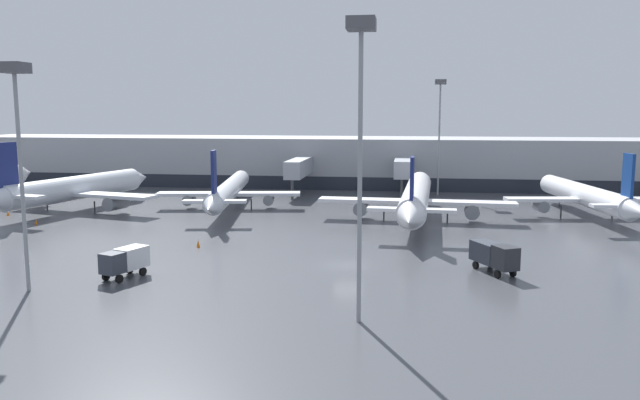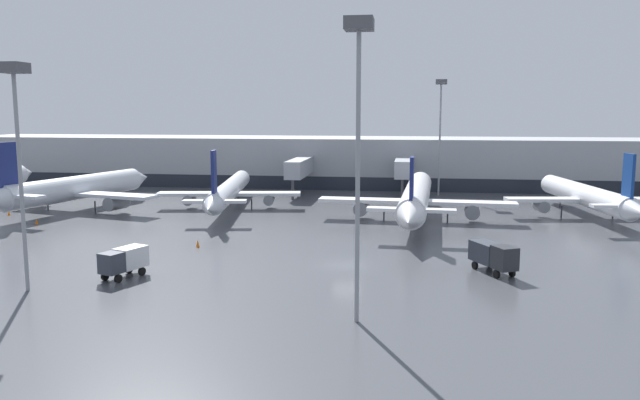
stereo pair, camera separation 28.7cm
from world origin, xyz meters
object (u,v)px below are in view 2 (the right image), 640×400
(parked_jet_5, at_px, (586,196))
(traffic_cone_3, at_px, (198,243))
(traffic_cone_2, at_px, (9,213))
(apron_light_mast_1, at_px, (359,87))
(parked_jet_2, at_px, (416,197))
(service_truck_1, at_px, (124,260))
(service_truck_0, at_px, (493,255))
(apron_light_mast_4, at_px, (441,105))
(traffic_cone_1, at_px, (37,221))
(parked_jet_0, at_px, (73,189))
(apron_light_mast_2, at_px, (16,111))
(traffic_cone_0, at_px, (475,204))
(parked_jet_3, at_px, (229,190))

(parked_jet_5, distance_m, traffic_cone_3, 50.62)
(traffic_cone_2, relative_size, apron_light_mast_1, 0.03)
(parked_jet_2, height_order, service_truck_1, parked_jet_2)
(service_truck_0, xyz_separation_m, apron_light_mast_4, (-2.62, 50.86, 13.35))
(traffic_cone_1, bearing_deg, parked_jet_0, 94.48)
(parked_jet_5, distance_m, traffic_cone_1, 70.06)
(parked_jet_0, height_order, traffic_cone_2, parked_jet_0)
(parked_jet_0, height_order, service_truck_0, parked_jet_0)
(apron_light_mast_2, bearing_deg, parked_jet_5, 38.59)
(service_truck_0, xyz_separation_m, traffic_cone_1, (-52.92, 15.97, -1.25))
(service_truck_0, distance_m, apron_light_mast_4, 52.64)
(traffic_cone_0, bearing_deg, service_truck_1, -126.23)
(parked_jet_3, relative_size, service_truck_0, 6.89)
(service_truck_0, xyz_separation_m, apron_light_mast_2, (-36.49, -10.80, 12.25))
(apron_light_mast_4, bearing_deg, apron_light_mast_1, -96.91)
(apron_light_mast_2, xyz_separation_m, apron_light_mast_4, (33.87, 61.66, 1.10))
(parked_jet_2, xyz_separation_m, apron_light_mast_4, (3.86, 25.61, 11.88))
(parked_jet_5, height_order, service_truck_0, parked_jet_5)
(parked_jet_3, relative_size, traffic_cone_0, 62.58)
(parked_jet_0, distance_m, apron_light_mast_1, 60.29)
(parked_jet_0, relative_size, traffic_cone_3, 43.00)
(service_truck_1, height_order, apron_light_mast_1, apron_light_mast_1)
(service_truck_1, relative_size, apron_light_mast_2, 0.26)
(service_truck_0, height_order, traffic_cone_3, service_truck_0)
(service_truck_0, relative_size, traffic_cone_1, 8.13)
(parked_jet_0, distance_m, apron_light_mast_4, 58.04)
(traffic_cone_1, height_order, apron_light_mast_4, apron_light_mast_4)
(apron_light_mast_1, bearing_deg, apron_light_mast_2, 172.33)
(parked_jet_2, bearing_deg, parked_jet_0, 91.70)
(parked_jet_0, distance_m, parked_jet_3, 21.55)
(traffic_cone_0, distance_m, apron_light_mast_1, 56.80)
(parked_jet_2, relative_size, traffic_cone_0, 65.58)
(parked_jet_3, xyz_separation_m, traffic_cone_1, (-20.07, -15.43, -2.33))
(service_truck_1, distance_m, apron_light_mast_2, 14.36)
(service_truck_0, relative_size, traffic_cone_3, 7.02)
(parked_jet_3, height_order, traffic_cone_3, parked_jet_3)
(parked_jet_2, height_order, parked_jet_5, parked_jet_5)
(traffic_cone_2, xyz_separation_m, traffic_cone_3, (31.87, -15.39, 0.09))
(parked_jet_0, relative_size, parked_jet_5, 1.02)
(apron_light_mast_1, relative_size, apron_light_mast_2, 1.12)
(service_truck_0, bearing_deg, parked_jet_5, 126.01)
(traffic_cone_0, height_order, apron_light_mast_2, apron_light_mast_2)
(service_truck_1, height_order, apron_light_mast_4, apron_light_mast_4)
(parked_jet_5, xyz_separation_m, service_truck_1, (-46.26, -36.84, -1.38))
(parked_jet_2, xyz_separation_m, apron_light_mast_1, (-4.04, -39.54, 12.28))
(parked_jet_2, xyz_separation_m, service_truck_0, (6.48, -25.24, -1.46))
(parked_jet_5, xyz_separation_m, apron_light_mast_1, (-26.04, -45.00, 12.42))
(traffic_cone_0, bearing_deg, parked_jet_5, -31.98)
(service_truck_0, xyz_separation_m, traffic_cone_3, (-28.71, 6.22, -1.20))
(traffic_cone_1, relative_size, apron_light_mast_1, 0.03)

